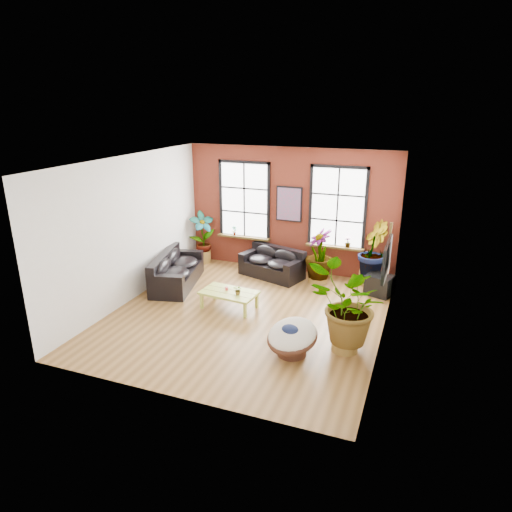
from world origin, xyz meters
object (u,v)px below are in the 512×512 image
(sofa_left, at_px, (175,271))
(coffee_table, at_px, (229,294))
(papasan_chair, at_px, (292,337))
(sofa_back, at_px, (273,264))

(sofa_left, xyz_separation_m, coffee_table, (1.93, -0.81, -0.02))
(coffee_table, relative_size, papasan_chair, 1.06)
(sofa_left, height_order, papasan_chair, sofa_left)
(sofa_left, distance_m, coffee_table, 2.09)
(coffee_table, xyz_separation_m, papasan_chair, (1.99, -1.48, 0.01))
(sofa_back, bearing_deg, sofa_left, -128.11)
(sofa_left, height_order, coffee_table, sofa_left)
(coffee_table, distance_m, papasan_chair, 2.48)
(papasan_chair, bearing_deg, sofa_left, 172.25)
(sofa_back, relative_size, coffee_table, 1.39)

